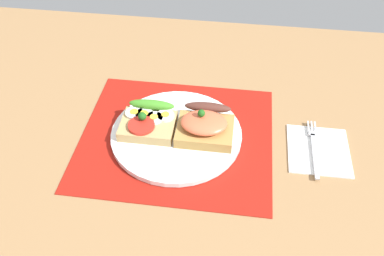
# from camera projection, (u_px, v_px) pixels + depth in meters

# --- Properties ---
(ground_plane) EXTENTS (1.20, 0.90, 0.03)m
(ground_plane) POSITION_uv_depth(u_px,v_px,m) (177.00, 143.00, 0.81)
(ground_plane) COLOR #966F46
(placemat) EXTENTS (0.36, 0.33, 0.00)m
(placemat) POSITION_uv_depth(u_px,v_px,m) (177.00, 137.00, 0.80)
(placemat) COLOR maroon
(placemat) RESTS_ON ground_plane
(plate) EXTENTS (0.25, 0.25, 0.01)m
(plate) POSITION_uv_depth(u_px,v_px,m) (176.00, 134.00, 0.79)
(plate) COLOR white
(plate) RESTS_ON placemat
(sandwich_egg_tomato) EXTENTS (0.10, 0.10, 0.04)m
(sandwich_egg_tomato) POSITION_uv_depth(u_px,v_px,m) (148.00, 122.00, 0.79)
(sandwich_egg_tomato) COLOR tan
(sandwich_egg_tomato) RESTS_ON plate
(sandwich_salmon) EXTENTS (0.11, 0.10, 0.06)m
(sandwich_salmon) POSITION_uv_depth(u_px,v_px,m) (205.00, 126.00, 0.77)
(sandwich_salmon) COLOR #AC8242
(sandwich_salmon) RESTS_ON plate
(napkin) EXTENTS (0.11, 0.12, 0.01)m
(napkin) POSITION_uv_depth(u_px,v_px,m) (319.00, 149.00, 0.77)
(napkin) COLOR white
(napkin) RESTS_ON ground_plane
(fork) EXTENTS (0.02, 0.15, 0.00)m
(fork) POSITION_uv_depth(u_px,v_px,m) (314.00, 146.00, 0.77)
(fork) COLOR #B7B7BC
(fork) RESTS_ON napkin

